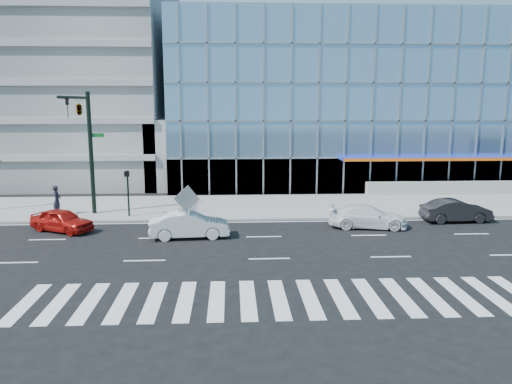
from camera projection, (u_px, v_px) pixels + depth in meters
ground at (264, 237)px, 28.12m from camera, size 160.00×160.00×0.00m
sidewalk at (257, 206)px, 35.96m from camera, size 120.00×8.00×0.15m
theatre_building at (379, 102)px, 53.01m from camera, size 42.00×26.00×15.00m
parking_garage at (52, 77)px, 50.89m from camera, size 24.00×24.00×20.00m
ramp_block at (185, 152)px, 44.97m from camera, size 6.00×8.00×6.00m
tower_backdrop at (76, 10)px, 91.13m from camera, size 14.00×14.00×48.00m
traffic_signal at (83, 124)px, 30.96m from camera, size 1.14×5.74×8.00m
ped_signal_post at (128, 186)px, 32.17m from camera, size 0.30×0.33×3.00m
white_suv at (368, 217)px, 30.08m from camera, size 4.89×2.52×1.36m
white_sedan at (189, 225)px, 27.83m from camera, size 4.54×1.89×1.46m
dark_sedan at (456, 211)px, 31.54m from camera, size 4.39×1.71×1.42m
red_sedan at (62, 220)px, 29.20m from camera, size 4.19×3.15×1.33m
pedestrian at (57, 200)px, 32.69m from camera, size 0.49×0.73×1.96m
tilted_panel at (187, 199)px, 33.55m from camera, size 1.71×0.75×1.83m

